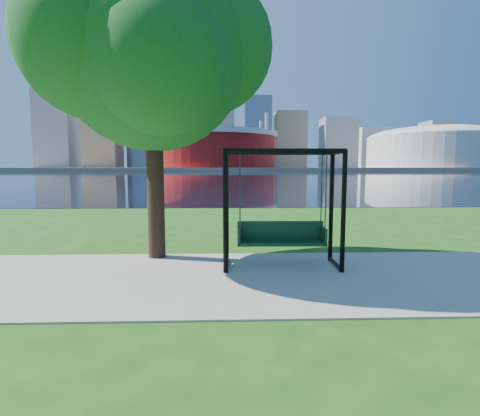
{
  "coord_description": "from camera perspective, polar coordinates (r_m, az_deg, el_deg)",
  "views": [
    {
      "loc": [
        -0.54,
        -7.48,
        2.13
      ],
      "look_at": [
        -0.29,
        0.0,
        1.31
      ],
      "focal_mm": 28.0,
      "sensor_mm": 36.0,
      "label": 1
    }
  ],
  "objects": [
    {
      "name": "path",
      "position": [
        7.31,
        2.42,
        -10.58
      ],
      "size": [
        120.0,
        4.0,
        0.03
      ],
      "primitive_type": "cube",
      "color": "#9E937F",
      "rests_on": "ground"
    },
    {
      "name": "stadium",
      "position": [
        242.96,
        -4.26,
        9.06
      ],
      "size": [
        83.0,
        83.0,
        32.0
      ],
      "color": "maroon",
      "rests_on": "far_bank"
    },
    {
      "name": "skyline",
      "position": [
        328.63,
        -2.68,
        12.11
      ],
      "size": [
        392.0,
        66.0,
        96.5
      ],
      "color": "gray",
      "rests_on": "far_bank"
    },
    {
      "name": "swing",
      "position": [
        7.94,
        6.33,
        -0.48
      ],
      "size": [
        2.46,
        1.11,
        2.49
      ],
      "rotation": [
        0.0,
        0.0,
        -0.02
      ],
      "color": "black",
      "rests_on": "ground"
    },
    {
      "name": "ground",
      "position": [
        7.79,
        2.14,
        -9.63
      ],
      "size": [
        900.0,
        900.0,
        0.0
      ],
      "primitive_type": "plane",
      "color": "#1E5114",
      "rests_on": "ground"
    },
    {
      "name": "far_bank",
      "position": [
        313.48,
        -1.89,
        6.01
      ],
      "size": [
        900.0,
        228.0,
        2.0
      ],
      "primitive_type": "cube",
      "color": "#937F60",
      "rests_on": "ground"
    },
    {
      "name": "park_tree",
      "position": [
        9.3,
        -13.49,
        22.4
      ],
      "size": [
        5.5,
        4.97,
        6.83
      ],
      "color": "black",
      "rests_on": "ground"
    },
    {
      "name": "arena",
      "position": [
        278.13,
        27.51,
        8.36
      ],
      "size": [
        84.0,
        84.0,
        26.56
      ],
      "color": "beige",
      "rests_on": "far_bank"
    },
    {
      "name": "river",
      "position": [
        109.5,
        -1.7,
        5.11
      ],
      "size": [
        900.0,
        180.0,
        0.02
      ],
      "primitive_type": "cube",
      "color": "black",
      "rests_on": "ground"
    }
  ]
}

